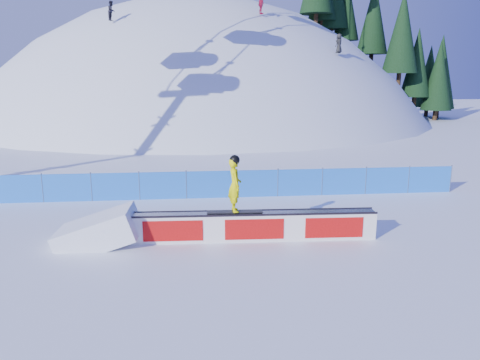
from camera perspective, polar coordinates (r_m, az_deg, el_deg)
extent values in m
plane|color=white|center=(16.16, -3.12, -6.32)|extent=(160.00, 160.00, 0.00)
sphere|color=silver|center=(61.81, -4.74, -9.36)|extent=(64.00, 64.00, 64.00)
cylinder|color=#342315|center=(53.91, 9.43, 19.14)|extent=(0.50, 0.50, 1.40)
cylinder|color=#342315|center=(62.94, 10.58, 16.76)|extent=(0.50, 0.50, 1.40)
cylinder|color=#342315|center=(56.92, 14.00, 16.00)|extent=(0.50, 0.50, 1.40)
cone|color=black|center=(57.32, 14.24, 20.11)|extent=(3.09, 3.09, 7.03)
cylinder|color=#342315|center=(57.57, 16.31, 13.95)|extent=(0.50, 0.50, 1.40)
cone|color=black|center=(57.80, 16.55, 17.63)|extent=(2.75, 2.75, 6.24)
cylinder|color=#342315|center=(58.42, 15.11, 14.83)|extent=(0.50, 0.50, 1.40)
cone|color=black|center=(58.78, 15.38, 19.20)|extent=(3.43, 3.43, 7.79)
cylinder|color=#342315|center=(60.85, 17.25, 12.13)|extent=(0.50, 0.50, 1.40)
cone|color=black|center=(60.96, 17.50, 15.78)|extent=(2.90, 2.90, 6.58)
cylinder|color=#342315|center=(65.44, 18.25, 8.90)|extent=(0.50, 0.50, 1.40)
cone|color=black|center=(65.35, 18.58, 13.48)|extent=(4.08, 4.08, 9.27)
cylinder|color=#342315|center=(66.13, 17.47, 9.50)|extent=(0.50, 0.50, 1.40)
cone|color=black|center=(66.06, 17.72, 13.07)|extent=(3.11, 3.11, 7.06)
cylinder|color=#342315|center=(62.46, 20.51, 7.72)|extent=(0.50, 0.50, 1.40)
cone|color=black|center=(62.28, 20.80, 11.43)|extent=(3.04, 3.04, 6.91)
cylinder|color=#342315|center=(64.37, 21.21, 7.79)|extent=(0.50, 0.50, 1.40)
cone|color=black|center=(64.20, 21.51, 11.53)|extent=(3.17, 3.17, 7.21)
cube|color=blue|center=(20.31, -3.73, -0.56)|extent=(22.00, 0.03, 1.20)
cylinder|color=#3E4D70|center=(21.26, -22.94, -0.82)|extent=(0.05, 0.05, 1.30)
cylinder|color=#3E4D70|center=(20.75, -17.66, -0.72)|extent=(0.05, 0.05, 1.30)
cylinder|color=#3E4D70|center=(20.43, -12.17, -0.61)|extent=(0.05, 0.05, 1.30)
cylinder|color=#3E4D70|center=(20.29, -6.55, -0.49)|extent=(0.05, 0.05, 1.30)
cylinder|color=#3E4D70|center=(20.35, -0.92, -0.36)|extent=(0.05, 0.05, 1.30)
cylinder|color=#3E4D70|center=(20.61, 4.63, -0.24)|extent=(0.05, 0.05, 1.30)
cylinder|color=#3E4D70|center=(21.06, 9.99, -0.11)|extent=(0.05, 0.05, 1.30)
cylinder|color=#3E4D70|center=(21.68, 15.09, 0.01)|extent=(0.05, 0.05, 1.30)
cylinder|color=#3E4D70|center=(22.46, 19.87, 0.12)|extent=(0.05, 0.05, 1.30)
cylinder|color=#3E4D70|center=(23.39, 24.30, 0.22)|extent=(0.05, 0.05, 1.30)
cube|color=white|center=(15.24, 1.68, -5.72)|extent=(7.97, 0.79, 0.90)
cube|color=#9397A1|center=(15.10, 1.69, -4.04)|extent=(7.89, 0.81, 0.04)
cube|color=black|center=(14.85, 1.79, -4.30)|extent=(7.95, 0.32, 0.06)
cube|color=black|center=(15.35, 1.60, -3.72)|extent=(7.95, 0.32, 0.06)
cube|color=red|center=(15.00, 1.77, -6.03)|extent=(7.55, 0.29, 0.67)
cube|color=red|center=(15.49, 1.59, -5.42)|extent=(7.55, 0.29, 0.67)
cube|color=black|center=(15.04, -0.64, -3.87)|extent=(1.79, 0.39, 0.03)
imported|color=#E2E505|center=(14.81, -0.64, -0.61)|extent=(0.48, 0.67, 1.73)
sphere|color=black|center=(14.65, -0.65, 2.46)|extent=(0.32, 0.32, 0.32)
imported|color=black|center=(43.93, -15.38, 19.27)|extent=(0.78, 0.92, 1.65)
imported|color=#B91A45|center=(44.74, 2.59, 20.59)|extent=(0.67, 1.04, 1.65)
imported|color=black|center=(43.60, 11.97, 15.98)|extent=(0.95, 0.93, 1.65)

